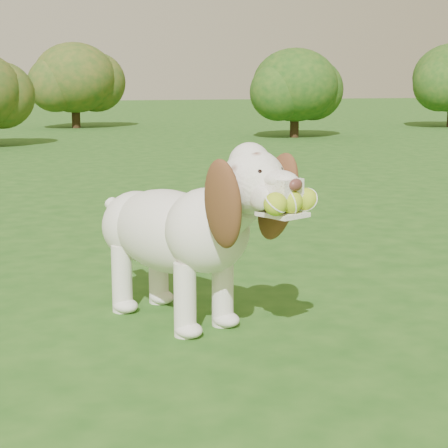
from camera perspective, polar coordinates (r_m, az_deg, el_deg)
name	(u,v)px	position (r m, az deg, el deg)	size (l,w,h in m)	color
ground	(150,313)	(3.57, -5.63, -6.79)	(80.00, 80.00, 0.00)	#1F4E16
dog	(185,226)	(3.30, -3.02, -0.16)	(0.78, 1.24, 0.84)	white
shrub_i	(75,78)	(17.96, -11.32, 10.87)	(1.90, 1.90, 1.97)	#382314
shrub_f	(295,85)	(14.70, 5.44, 10.49)	(1.65, 1.65, 1.71)	#382314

